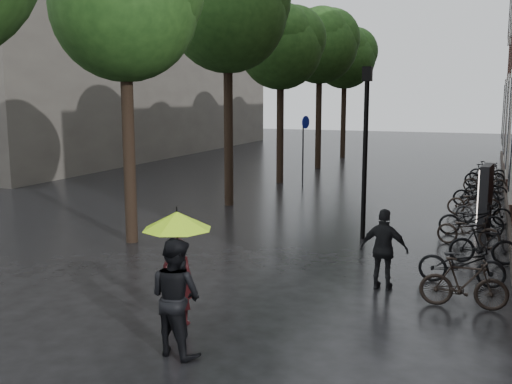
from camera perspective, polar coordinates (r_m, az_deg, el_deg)
The scene contains 11 objects.
ground at distance 9.00m, azimuth -14.31°, elevation -17.08°, with size 120.00×120.00×0.00m, color black.
bg_building at distance 43.80m, azimuth -16.75°, elevation 12.86°, with size 16.00×30.00×14.00m, color #47423D.
street_trees at distance 24.19m, azimuth 0.01°, elevation 14.92°, with size 4.33×34.03×8.91m.
person_burgundy at distance 10.54m, azimuth -7.44°, elevation -8.38°, with size 0.56×0.37×1.54m, color black.
person_black at distance 9.31m, azimuth -7.65°, elevation -9.85°, with size 0.89×0.69×1.83m, color black.
lime_umbrella at distance 9.51m, azimuth -7.54°, elevation -2.71°, with size 1.12×1.12×1.65m.
pedestrian_walking at distance 12.51m, azimuth 12.11°, elevation -5.37°, with size 0.98×0.41×1.67m, color black.
parked_bicycles at distance 20.30m, azimuth 20.42°, elevation -1.24°, with size 2.10×18.16×1.01m.
ad_lightbox at distance 19.16m, azimuth 21.00°, elevation -0.36°, with size 0.29×1.26×1.90m.
lamp_post at distance 16.50m, azimuth 10.39°, elevation 5.26°, with size 0.24×0.24×4.69m.
cycle_sign at distance 26.35m, azimuth 4.61°, elevation 5.00°, with size 0.16×0.55×3.04m.
Camera 1 is at (4.84, -6.47, 3.95)m, focal length 42.00 mm.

